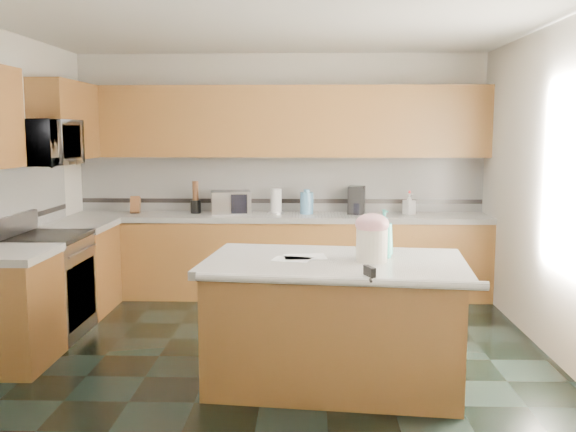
{
  "coord_description": "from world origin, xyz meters",
  "views": [
    {
      "loc": [
        0.33,
        -5.03,
        1.83
      ],
      "look_at": [
        0.15,
        0.35,
        1.12
      ],
      "focal_mm": 40.0,
      "sensor_mm": 36.0,
      "label": 1
    }
  ],
  "objects_px": {
    "island_top": "(335,263)",
    "toaster_oven": "(231,203)",
    "treat_jar": "(372,245)",
    "soap_bottle_island": "(384,234)",
    "coffee_maker": "(357,200)",
    "island_base": "(334,326)",
    "knife_block": "(135,205)"
  },
  "relations": [
    {
      "from": "island_top",
      "to": "toaster_oven",
      "type": "bearing_deg",
      "value": 118.68
    },
    {
      "from": "treat_jar",
      "to": "toaster_oven",
      "type": "bearing_deg",
      "value": 127.48
    },
    {
      "from": "soap_bottle_island",
      "to": "coffee_maker",
      "type": "relative_size",
      "value": 1.13
    },
    {
      "from": "treat_jar",
      "to": "island_base",
      "type": "bearing_deg",
      "value": 177.41
    },
    {
      "from": "treat_jar",
      "to": "toaster_oven",
      "type": "relative_size",
      "value": 0.54
    },
    {
      "from": "island_base",
      "to": "island_top",
      "type": "distance_m",
      "value": 0.46
    },
    {
      "from": "knife_block",
      "to": "coffee_maker",
      "type": "height_order",
      "value": "coffee_maker"
    },
    {
      "from": "knife_block",
      "to": "soap_bottle_island",
      "type": "bearing_deg",
      "value": -49.14
    },
    {
      "from": "island_base",
      "to": "soap_bottle_island",
      "type": "xyz_separation_m",
      "value": [
        0.36,
        0.09,
        0.66
      ]
    },
    {
      "from": "island_base",
      "to": "toaster_oven",
      "type": "height_order",
      "value": "toaster_oven"
    },
    {
      "from": "island_top",
      "to": "coffee_maker",
      "type": "relative_size",
      "value": 5.99
    },
    {
      "from": "island_top",
      "to": "treat_jar",
      "type": "relative_size",
      "value": 7.99
    },
    {
      "from": "island_base",
      "to": "toaster_oven",
      "type": "xyz_separation_m",
      "value": [
        -1.06,
        2.56,
        0.61
      ]
    },
    {
      "from": "island_base",
      "to": "treat_jar",
      "type": "distance_m",
      "value": 0.66
    },
    {
      "from": "toaster_oven",
      "to": "coffee_maker",
      "type": "distance_m",
      "value": 1.4
    },
    {
      "from": "soap_bottle_island",
      "to": "toaster_oven",
      "type": "xyz_separation_m",
      "value": [
        -1.42,
        2.47,
        -0.05
      ]
    },
    {
      "from": "knife_block",
      "to": "toaster_oven",
      "type": "height_order",
      "value": "toaster_oven"
    },
    {
      "from": "toaster_oven",
      "to": "coffee_maker",
      "type": "height_order",
      "value": "coffee_maker"
    },
    {
      "from": "knife_block",
      "to": "island_top",
      "type": "bearing_deg",
      "value": -54.55
    },
    {
      "from": "soap_bottle_island",
      "to": "toaster_oven",
      "type": "height_order",
      "value": "soap_bottle_island"
    },
    {
      "from": "island_base",
      "to": "toaster_oven",
      "type": "bearing_deg",
      "value": 118.68
    },
    {
      "from": "knife_block",
      "to": "toaster_oven",
      "type": "relative_size",
      "value": 0.43
    },
    {
      "from": "knife_block",
      "to": "treat_jar",
      "type": "bearing_deg",
      "value": -52.0
    },
    {
      "from": "island_top",
      "to": "soap_bottle_island",
      "type": "height_order",
      "value": "soap_bottle_island"
    },
    {
      "from": "island_base",
      "to": "treat_jar",
      "type": "relative_size",
      "value": 7.55
    },
    {
      "from": "island_top",
      "to": "knife_block",
      "type": "relative_size",
      "value": 9.87
    },
    {
      "from": "treat_jar",
      "to": "knife_block",
      "type": "height_order",
      "value": "treat_jar"
    },
    {
      "from": "island_base",
      "to": "soap_bottle_island",
      "type": "relative_size",
      "value": 5.01
    },
    {
      "from": "toaster_oven",
      "to": "soap_bottle_island",
      "type": "bearing_deg",
      "value": -70.47
    },
    {
      "from": "treat_jar",
      "to": "coffee_maker",
      "type": "distance_m",
      "value": 2.65
    },
    {
      "from": "island_base",
      "to": "knife_block",
      "type": "height_order",
      "value": "knife_block"
    },
    {
      "from": "soap_bottle_island",
      "to": "coffee_maker",
      "type": "height_order",
      "value": "soap_bottle_island"
    }
  ]
}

